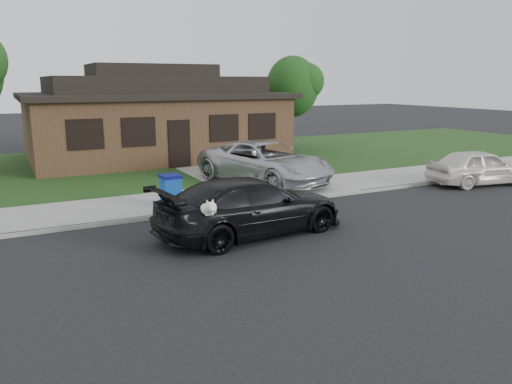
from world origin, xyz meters
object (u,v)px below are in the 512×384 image
white_compact (479,167)px  recycling_bin (171,190)px  sedan (251,206)px  minivan (265,162)px

white_compact → recycling_bin: 12.00m
white_compact → recycling_bin: bearing=92.1°
sedan → minivan: 6.23m
minivan → white_compact: bearing=-42.3°
sedan → recycling_bin: 3.64m
minivan → recycling_bin: bearing=-174.0°
sedan → white_compact: 10.94m
white_compact → recycling_bin: white_compact is taller
sedan → recycling_bin: (-1.07, 3.48, -0.13)m
minivan → sedan: bearing=-138.5°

